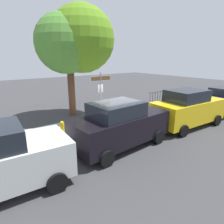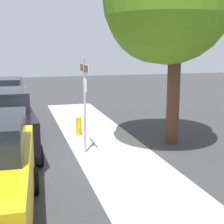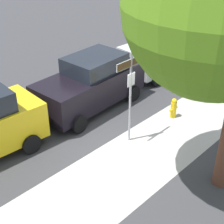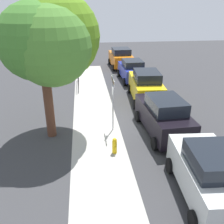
{
  "view_description": "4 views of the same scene",
  "coord_description": "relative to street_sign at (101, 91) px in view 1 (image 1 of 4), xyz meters",
  "views": [
    {
      "loc": [
        -6.25,
        -8.26,
        3.89
      ],
      "look_at": [
        -0.26,
        -0.24,
        1.01
      ],
      "focal_mm": 30.5,
      "sensor_mm": 36.0,
      "label": 1
    },
    {
      "loc": [
        9.63,
        -1.64,
        3.45
      ],
      "look_at": [
        -0.27,
        1.24,
        1.39
      ],
      "focal_mm": 51.95,
      "sensor_mm": 36.0,
      "label": 2
    },
    {
      "loc": [
        6.62,
        6.52,
        6.67
      ],
      "look_at": [
        -0.05,
        0.09,
        1.18
      ],
      "focal_mm": 54.28,
      "sensor_mm": 36.0,
      "label": 3
    },
    {
      "loc": [
        -12.66,
        1.89,
        6.57
      ],
      "look_at": [
        -1.0,
        0.5,
        1.27
      ],
      "focal_mm": 40.09,
      "sensor_mm": 36.0,
      "label": 4
    }
  ],
  "objects": [
    {
      "name": "ground_plane",
      "position": [
        0.56,
        -0.4,
        -2.14
      ],
      "size": [
        60.0,
        60.0,
        0.0
      ],
      "primitive_type": "plane",
      "color": "#38383A"
    },
    {
      "name": "iron_fence",
      "position": [
        7.9,
        1.9,
        -1.59
      ],
      "size": [
        3.82,
        0.04,
        1.07
      ],
      "color": "black",
      "rests_on": "ground_plane"
    },
    {
      "name": "sidewalk_strip",
      "position": [
        2.56,
        0.9,
        -2.14
      ],
      "size": [
        24.0,
        2.6,
        0.0
      ],
      "primitive_type": "cube",
      "color": "#B0ACA4",
      "rests_on": "ground_plane"
    },
    {
      "name": "car_yellow",
      "position": [
        4.11,
        -2.81,
        -1.07
      ],
      "size": [
        4.66,
        2.3,
        2.16
      ],
      "rotation": [
        0.0,
        0.0,
        -0.06
      ],
      "color": "gold",
      "rests_on": "ground_plane"
    },
    {
      "name": "shade_tree",
      "position": [
        -0.15,
        2.96,
        2.68
      ],
      "size": [
        4.91,
        4.6,
        7.06
      ],
      "color": "#553222",
      "rests_on": "ground_plane"
    },
    {
      "name": "fire_hydrant",
      "position": [
        -2.27,
        0.2,
        -1.76
      ],
      "size": [
        0.42,
        0.22,
        0.78
      ],
      "color": "yellow",
      "rests_on": "ground_plane"
    },
    {
      "name": "car_black",
      "position": [
        -0.69,
        -2.57,
        -1.11
      ],
      "size": [
        4.62,
        2.23,
        2.08
      ],
      "rotation": [
        0.0,
        0.0,
        0.05
      ],
      "color": "black",
      "rests_on": "ground_plane"
    },
    {
      "name": "street_sign",
      "position": [
        0.0,
        0.0,
        0.0
      ],
      "size": [
        1.27,
        0.07,
        3.12
      ],
      "color": "#9EA0A5",
      "rests_on": "ground_plane"
    }
  ]
}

